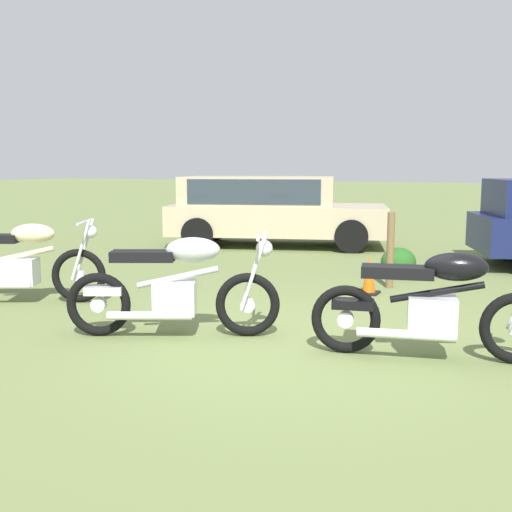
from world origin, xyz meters
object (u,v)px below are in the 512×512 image
object	(u,v)px
motorcycle_silver	(175,287)
traffic_cone	(369,276)
motorcycle_cream	(20,263)
motorcycle_black	(433,304)
car_beige	(268,206)
fence_post_wooden	(390,250)
shrub_low	(398,262)

from	to	relation	value
motorcycle_silver	traffic_cone	size ratio (longest dim) A/B	3.75
motorcycle_cream	traffic_cone	size ratio (longest dim) A/B	3.79
motorcycle_black	car_beige	world-z (taller)	car_beige
fence_post_wooden	shrub_low	world-z (taller)	fence_post_wooden
motorcycle_black	traffic_cone	world-z (taller)	motorcycle_black
motorcycle_silver	traffic_cone	distance (m)	2.99
motorcycle_black	shrub_low	world-z (taller)	motorcycle_black
motorcycle_black	fence_post_wooden	xyz separation A→B (m)	(-1.11, 2.88, 0.04)
motorcycle_cream	shrub_low	bearing A→B (deg)	18.49
motorcycle_cream	fence_post_wooden	world-z (taller)	fence_post_wooden
car_beige	traffic_cone	size ratio (longest dim) A/B	9.35
motorcycle_cream	car_beige	bearing A→B (deg)	59.10
motorcycle_black	shrub_low	xyz separation A→B (m)	(-1.20, 3.77, -0.26)
traffic_cone	motorcycle_silver	bearing A→B (deg)	-111.86
motorcycle_black	traffic_cone	bearing A→B (deg)	103.50
motorcycle_silver	car_beige	world-z (taller)	car_beige
motorcycle_cream	car_beige	xyz separation A→B (m)	(0.37, 6.16, 0.35)
motorcycle_black	car_beige	distance (m)	7.62
motorcycle_silver	shrub_low	size ratio (longest dim) A/B	3.43
motorcycle_cream	traffic_cone	xyz separation A→B (m)	(3.62, 2.38, -0.26)
motorcycle_silver	motorcycle_cream	bearing A→B (deg)	144.88
traffic_cone	car_beige	bearing A→B (deg)	130.77
motorcycle_silver	motorcycle_black	size ratio (longest dim) A/B	0.95
motorcycle_black	shrub_low	bearing A→B (deg)	93.53
car_beige	traffic_cone	world-z (taller)	car_beige
traffic_cone	shrub_low	xyz separation A→B (m)	(0.04, 1.40, -0.01)
fence_post_wooden	shrub_low	xyz separation A→B (m)	(-0.10, 0.89, -0.29)
traffic_cone	motorcycle_black	bearing A→B (deg)	-62.37
motorcycle_black	car_beige	xyz separation A→B (m)	(-4.49, 6.14, 0.36)
car_beige	motorcycle_cream	bearing A→B (deg)	-112.09
car_beige	motorcycle_silver	bearing A→B (deg)	-90.56
motorcycle_cream	shrub_low	xyz separation A→B (m)	(3.66, 3.79, -0.27)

